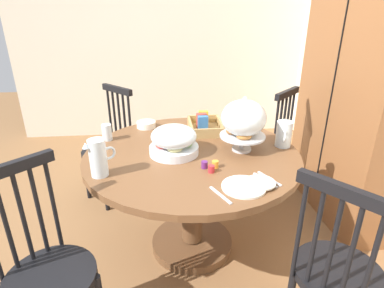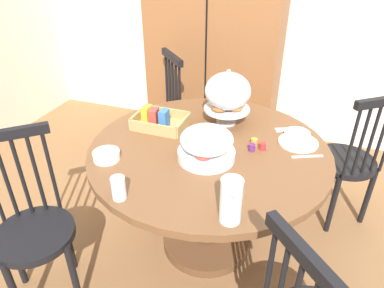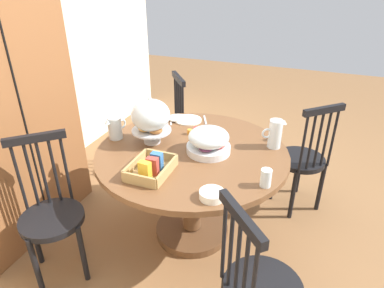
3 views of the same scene
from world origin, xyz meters
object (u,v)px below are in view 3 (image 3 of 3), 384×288
windsor_chair_by_cabinet (302,161)px  cereal_bowl (212,195)px  cereal_basket (151,168)px  pastry_stand_with_dome (151,117)px  china_plate_large (188,120)px  dining_table (192,173)px  windsor_chair_far_side (52,216)px  fruit_platter_covered (209,141)px  orange_juice_pitcher (275,135)px  drinking_glass (266,178)px  milk_pitcher (115,129)px  china_plate_small (177,118)px  windsor_chair_facing_door (166,130)px

windsor_chair_by_cabinet → cereal_bowl: bearing=159.2°
cereal_basket → cereal_bowl: bearing=-104.0°
pastry_stand_with_dome → china_plate_large: bearing=-12.8°
cereal_basket → cereal_bowl: (-0.11, -0.42, -0.02)m
dining_table → windsor_chair_far_side: bearing=132.4°
pastry_stand_with_dome → fruit_platter_covered: pastry_stand_with_dome is taller
pastry_stand_with_dome → orange_juice_pitcher: 0.87m
orange_juice_pitcher → drinking_glass: 0.50m
windsor_chair_far_side → cereal_bowl: windsor_chair_far_side is taller
milk_pitcher → china_plate_large: bearing=-38.3°
windsor_chair_by_cabinet → china_plate_large: windsor_chair_by_cabinet is taller
dining_table → china_plate_small: bearing=34.0°
china_plate_small → fruit_platter_covered: bearing=-135.8°
dining_table → drinking_glass: (-0.24, -0.55, 0.24)m
pastry_stand_with_dome → cereal_bowl: bearing=-128.2°
pastry_stand_with_dome → cereal_basket: size_ratio=1.09×
windsor_chair_by_cabinet → cereal_bowl: 1.23m
pastry_stand_with_dome → china_plate_small: bearing=-1.6°
china_plate_small → windsor_chair_by_cabinet: bearing=-78.8°
china_plate_large → cereal_bowl: 1.05m
windsor_chair_far_side → china_plate_small: (1.09, -0.41, 0.30)m
drinking_glass → windsor_chair_far_side: bearing=107.8°
dining_table → fruit_platter_covered: fruit_platter_covered is taller
dining_table → china_plate_small: 0.57m
windsor_chair_facing_door → cereal_basket: 1.26m
dining_table → pastry_stand_with_dome: 0.50m
cereal_basket → china_plate_large: size_ratio=1.44×
windsor_chair_by_cabinet → drinking_glass: 0.97m
windsor_chair_facing_door → china_plate_small: bearing=-141.0°
pastry_stand_with_dome → drinking_glass: 0.91m
windsor_chair_far_side → china_plate_small: 1.21m
windsor_chair_by_cabinet → orange_juice_pitcher: size_ratio=4.78×
windsor_chair_far_side → fruit_platter_covered: bearing=-50.9°
windsor_chair_by_cabinet → fruit_platter_covered: (-0.62, 0.60, 0.37)m
milk_pitcher → china_plate_small: 0.55m
windsor_chair_facing_door → drinking_glass: windsor_chair_facing_door is taller
windsor_chair_by_cabinet → pastry_stand_with_dome: 1.30m
milk_pitcher → drinking_glass: bearing=-101.0°
orange_juice_pitcher → china_plate_large: (0.20, 0.73, -0.09)m
cereal_bowl → windsor_chair_far_side: bearing=100.3°
windsor_chair_far_side → drinking_glass: bearing=-72.2°
orange_juice_pitcher → milk_pitcher: size_ratio=1.14×
windsor_chair_facing_door → cereal_bowl: windsor_chair_facing_door is taller
pastry_stand_with_dome → orange_juice_pitcher: size_ratio=1.69×
windsor_chair_facing_door → milk_pitcher: bearing=178.5°
pastry_stand_with_dome → windsor_chair_by_cabinet: bearing=-58.4°
windsor_chair_by_cabinet → orange_juice_pitcher: (-0.39, 0.20, 0.38)m
windsor_chair_far_side → drinking_glass: 1.37m
windsor_chair_facing_door → orange_juice_pitcher: windsor_chair_facing_door is taller
china_plate_small → cereal_basket: bearing=-168.0°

